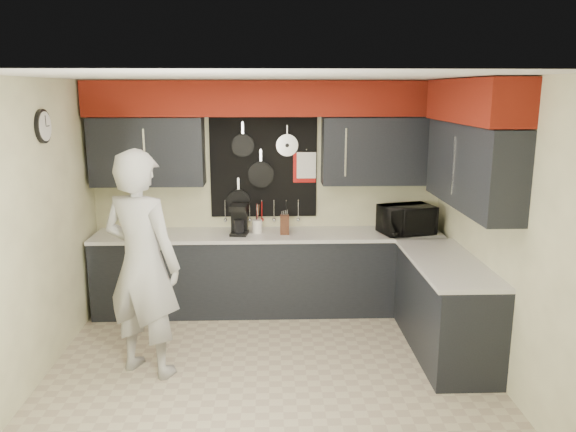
{
  "coord_description": "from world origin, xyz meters",
  "views": [
    {
      "loc": [
        0.01,
        -4.67,
        2.5
      ],
      "look_at": [
        0.19,
        0.5,
        1.33
      ],
      "focal_mm": 35.0,
      "sensor_mm": 36.0,
      "label": 1
    }
  ],
  "objects_px": {
    "microwave": "(406,220)",
    "person": "(142,264)",
    "coffee_maker": "(239,219)",
    "utensil_crock": "(257,226)",
    "knife_block": "(285,225)"
  },
  "relations": [
    {
      "from": "microwave",
      "to": "coffee_maker",
      "type": "xyz_separation_m",
      "value": [
        -1.87,
        0.03,
        0.02
      ]
    },
    {
      "from": "microwave",
      "to": "utensil_crock",
      "type": "relative_size",
      "value": 3.83
    },
    {
      "from": "utensil_crock",
      "to": "coffee_maker",
      "type": "distance_m",
      "value": 0.23
    },
    {
      "from": "microwave",
      "to": "coffee_maker",
      "type": "height_order",
      "value": "coffee_maker"
    },
    {
      "from": "utensil_crock",
      "to": "person",
      "type": "height_order",
      "value": "person"
    },
    {
      "from": "person",
      "to": "knife_block",
      "type": "bearing_deg",
      "value": -108.56
    },
    {
      "from": "knife_block",
      "to": "person",
      "type": "xyz_separation_m",
      "value": [
        -1.28,
        -1.36,
        -0.02
      ]
    },
    {
      "from": "coffee_maker",
      "to": "utensil_crock",
      "type": "bearing_deg",
      "value": 20.37
    },
    {
      "from": "microwave",
      "to": "knife_block",
      "type": "distance_m",
      "value": 1.36
    },
    {
      "from": "utensil_crock",
      "to": "person",
      "type": "xyz_separation_m",
      "value": [
        -0.97,
        -1.42,
        0.02
      ]
    },
    {
      "from": "utensil_crock",
      "to": "knife_block",
      "type": "bearing_deg",
      "value": -12.25
    },
    {
      "from": "utensil_crock",
      "to": "coffee_maker",
      "type": "xyz_separation_m",
      "value": [
        -0.2,
        -0.05,
        0.1
      ]
    },
    {
      "from": "coffee_maker",
      "to": "person",
      "type": "relative_size",
      "value": 0.17
    },
    {
      "from": "person",
      "to": "microwave",
      "type": "bearing_deg",
      "value": -128.27
    },
    {
      "from": "microwave",
      "to": "person",
      "type": "bearing_deg",
      "value": -168.06
    }
  ]
}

